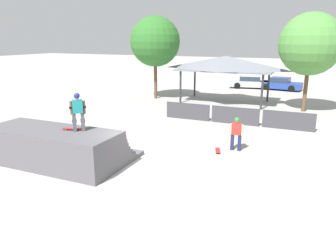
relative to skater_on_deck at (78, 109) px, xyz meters
name	(u,v)px	position (x,y,z in m)	size (l,w,h in m)	color
ground_plane	(144,167)	(2.42, 0.99, -2.40)	(160.00, 160.00, 0.00)	#A3A09B
quarter_pipe_ramp	(57,147)	(-1.19, -0.06, -1.72)	(5.80, 3.69, 1.51)	#565459
skater_on_deck	(78,109)	(0.00, 0.00, 0.00)	(0.60, 0.53, 1.55)	#4C4C51
skateboard_on_deck	(73,129)	(-0.34, 0.01, -0.83)	(0.81, 0.43, 0.09)	green
bystander_walking	(236,131)	(5.40, 4.57, -1.46)	(0.63, 0.24, 1.60)	#1E2347
skateboard_on_ground	(218,151)	(4.70, 4.00, -2.34)	(0.43, 0.82, 0.09)	green
barrier_fence	(235,116)	(4.25, 9.44, -1.88)	(9.16, 0.12, 1.05)	#3D3D42
pavilion_shelter	(226,63)	(1.84, 16.21, 0.77)	(7.60, 4.10, 3.77)	#2D2D33
tree_beside_pavilion	(310,44)	(7.99, 15.10, 2.33)	(4.32, 4.32, 6.90)	brown
tree_far_back	(155,42)	(-4.17, 15.54, 2.46)	(4.23, 4.23, 6.99)	brown
parked_car_silver	(251,82)	(2.37, 25.06, -1.80)	(4.69, 2.43, 1.27)	#A8AAAF
parked_car_blue	(281,84)	(5.41, 25.08, -1.80)	(4.21, 2.25, 1.27)	navy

